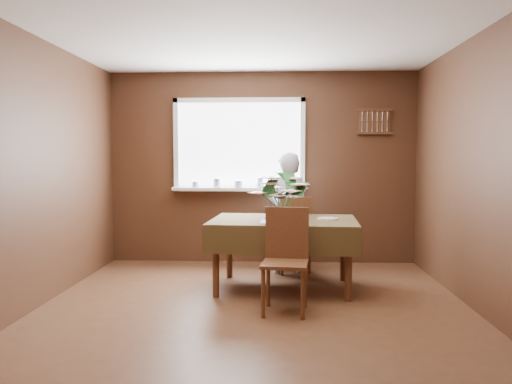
{
  "coord_description": "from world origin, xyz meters",
  "views": [
    {
      "loc": [
        0.23,
        -4.3,
        1.39
      ],
      "look_at": [
        0.0,
        0.55,
        1.05
      ],
      "focal_mm": 35.0,
      "sensor_mm": 36.0,
      "label": 1
    }
  ],
  "objects_px": {
    "chair_far": "(294,231)",
    "flower_bouquet": "(282,192)",
    "dining_table": "(284,228)",
    "seated_woman": "(287,213)",
    "chair_near": "(286,255)"
  },
  "relations": [
    {
      "from": "chair_far",
      "to": "flower_bouquet",
      "type": "height_order",
      "value": "flower_bouquet"
    },
    {
      "from": "chair_far",
      "to": "dining_table",
      "type": "bearing_deg",
      "value": 65.15
    },
    {
      "from": "seated_woman",
      "to": "flower_bouquet",
      "type": "height_order",
      "value": "seated_woman"
    },
    {
      "from": "dining_table",
      "to": "seated_woman",
      "type": "bearing_deg",
      "value": 90.0
    },
    {
      "from": "dining_table",
      "to": "chair_far",
      "type": "distance_m",
      "value": 0.74
    },
    {
      "from": "chair_far",
      "to": "seated_woman",
      "type": "height_order",
      "value": "seated_woman"
    },
    {
      "from": "flower_bouquet",
      "to": "dining_table",
      "type": "bearing_deg",
      "value": 83.0
    },
    {
      "from": "dining_table",
      "to": "seated_woman",
      "type": "distance_m",
      "value": 0.7
    },
    {
      "from": "chair_near",
      "to": "seated_woman",
      "type": "relative_size",
      "value": 0.64
    },
    {
      "from": "chair_far",
      "to": "seated_woman",
      "type": "distance_m",
      "value": 0.23
    },
    {
      "from": "chair_far",
      "to": "seated_woman",
      "type": "bearing_deg",
      "value": -1.36
    },
    {
      "from": "chair_near",
      "to": "dining_table",
      "type": "bearing_deg",
      "value": 97.19
    },
    {
      "from": "dining_table",
      "to": "chair_near",
      "type": "relative_size",
      "value": 1.7
    },
    {
      "from": "seated_woman",
      "to": "flower_bouquet",
      "type": "distance_m",
      "value": 0.91
    },
    {
      "from": "dining_table",
      "to": "flower_bouquet",
      "type": "bearing_deg",
      "value": -93.23
    }
  ]
}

